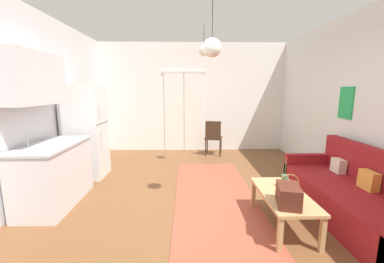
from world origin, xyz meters
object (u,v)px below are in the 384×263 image
at_px(handbag, 288,195).
at_px(pendant_lamp_far, 204,51).
at_px(couch, 357,198).
at_px(accent_chair, 213,136).
at_px(pendant_lamp_near, 212,48).
at_px(bamboo_vase, 285,181).
at_px(coffee_table, 283,197).
at_px(refrigerator, 86,132).

bearing_deg(handbag, pendant_lamp_far, 107.63).
bearing_deg(couch, pendant_lamp_far, 133.66).
height_order(handbag, accent_chair, accent_chair).
distance_m(couch, pendant_lamp_near, 2.65).
bearing_deg(pendant_lamp_far, accent_chair, 73.24).
distance_m(bamboo_vase, pendant_lamp_near, 1.90).
bearing_deg(coffee_table, refrigerator, 149.76).
distance_m(couch, coffee_table, 1.03).
bearing_deg(bamboo_vase, pendant_lamp_near, 166.45).
xyz_separation_m(couch, handbag, (-1.09, -0.43, 0.26)).
relative_size(couch, accent_chair, 2.44).
distance_m(handbag, pendant_lamp_far, 3.08).
height_order(refrigerator, pendant_lamp_near, pendant_lamp_near).
bearing_deg(accent_chair, pendant_lamp_near, 94.68).
bearing_deg(coffee_table, bamboo_vase, 66.18).
distance_m(couch, refrigerator, 4.42).
relative_size(coffee_table, handbag, 2.74).
distance_m(handbag, refrigerator, 3.64).
height_order(couch, coffee_table, couch).
xyz_separation_m(couch, pendant_lamp_far, (-1.84, 1.92, 2.09)).
distance_m(couch, accent_chair, 3.39).
bearing_deg(handbag, couch, 21.68).
distance_m(refrigerator, pendant_lamp_near, 2.90).
distance_m(coffee_table, handbag, 0.34).
distance_m(handbag, pendant_lamp_near, 1.91).
relative_size(bamboo_vase, refrigerator, 0.22).
bearing_deg(handbag, coffee_table, 75.56).
distance_m(refrigerator, pendant_lamp_far, 2.70).
relative_size(handbag, pendant_lamp_far, 0.66).
distance_m(coffee_table, bamboo_vase, 0.24).
bearing_deg(pendant_lamp_far, bamboo_vase, -64.47).
height_order(refrigerator, pendant_lamp_far, pendant_lamp_far).
xyz_separation_m(accent_chair, pendant_lamp_far, (-0.33, -1.11, 1.88)).
xyz_separation_m(bamboo_vase, refrigerator, (-3.13, 1.60, 0.35)).
distance_m(bamboo_vase, refrigerator, 3.53).
bearing_deg(bamboo_vase, handbag, -108.11).
height_order(couch, refrigerator, refrigerator).
xyz_separation_m(couch, pendant_lamp_near, (-1.85, 0.26, 1.87)).
xyz_separation_m(handbag, pendant_lamp_near, (-0.77, 0.69, 1.61)).
bearing_deg(pendant_lamp_near, handbag, -41.97).
height_order(bamboo_vase, pendant_lamp_far, pendant_lamp_far).
height_order(bamboo_vase, pendant_lamp_near, pendant_lamp_near).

